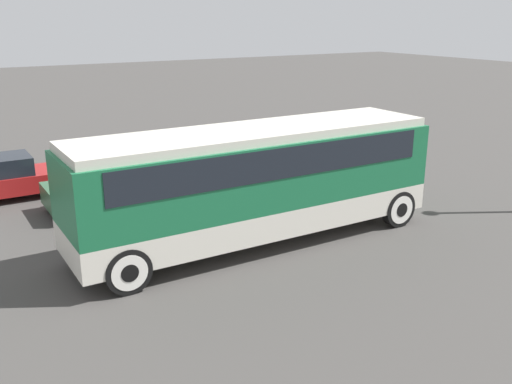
{
  "coord_description": "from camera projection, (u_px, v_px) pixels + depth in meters",
  "views": [
    {
      "loc": [
        -7.41,
        -12.27,
        5.87
      ],
      "look_at": [
        0.0,
        0.0,
        1.39
      ],
      "focal_mm": 40.0,
      "sensor_mm": 36.0,
      "label": 1
    }
  ],
  "objects": [
    {
      "name": "parked_car_far",
      "position": [
        238.0,
        166.0,
        20.34
      ],
      "size": [
        4.11,
        1.93,
        1.41
      ],
      "color": "silver",
      "rests_on": "ground_plane"
    },
    {
      "name": "parked_car_mid",
      "position": [
        115.0,
        186.0,
        17.92
      ],
      "size": [
        4.26,
        1.97,
        1.37
      ],
      "color": "#2D5638",
      "rests_on": "ground_plane"
    },
    {
      "name": "parked_car_near",
      "position": [
        1.0,
        178.0,
        18.77
      ],
      "size": [
        4.17,
        1.82,
        1.43
      ],
      "color": "maroon",
      "rests_on": "ground_plane"
    },
    {
      "name": "ground_plane",
      "position": [
        256.0,
        241.0,
        15.43
      ],
      "size": [
        120.0,
        120.0,
        0.0
      ],
      "primitive_type": "plane",
      "color": "#423F3D"
    },
    {
      "name": "tour_bus",
      "position": [
        259.0,
        174.0,
        14.92
      ],
      "size": [
        9.94,
        2.57,
        3.1
      ],
      "color": "silver",
      "rests_on": "ground_plane"
    }
  ]
}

